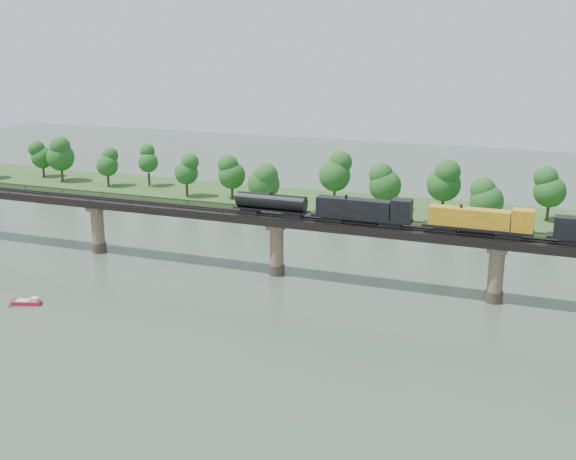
% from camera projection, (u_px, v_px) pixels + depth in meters
% --- Properties ---
extents(ground, '(400.00, 400.00, 0.00)m').
position_uv_depth(ground, '(204.00, 335.00, 110.26)').
color(ground, '#39493B').
rests_on(ground, ground).
extents(far_bank, '(300.00, 24.00, 1.60)m').
position_uv_depth(far_bank, '(355.00, 206.00, 186.51)').
color(far_bank, '#294C1E').
rests_on(far_bank, ground).
extents(bridge, '(236.00, 30.00, 11.50)m').
position_uv_depth(bridge, '(277.00, 247.00, 135.78)').
color(bridge, '#473A2D').
rests_on(bridge, ground).
extents(bridge_superstructure, '(220.00, 4.90, 0.75)m').
position_uv_depth(bridge_superstructure, '(277.00, 214.00, 134.07)').
color(bridge_superstructure, black).
rests_on(bridge_superstructure, bridge).
extents(far_treeline, '(289.06, 17.54, 13.60)m').
position_uv_depth(far_treeline, '(320.00, 177.00, 183.13)').
color(far_treeline, '#382619').
rests_on(far_treeline, far_bank).
extents(freight_train, '(73.92, 2.88, 5.09)m').
position_uv_depth(freight_train, '(438.00, 218.00, 123.24)').
color(freight_train, black).
rests_on(freight_train, bridge).
extents(motorboat, '(4.80, 2.92, 1.26)m').
position_uv_depth(motorboat, '(28.00, 302.00, 122.17)').
color(motorboat, '#BB1534').
rests_on(motorboat, ground).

